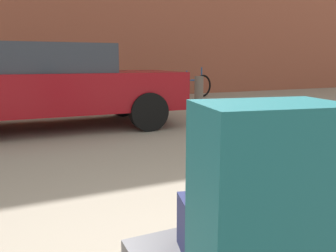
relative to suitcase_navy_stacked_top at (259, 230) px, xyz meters
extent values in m
cylinder|color=black|center=(0.50, 0.22, -0.34)|extent=(0.24, 0.06, 0.24)
cube|color=#191E47|center=(0.00, 0.00, 0.00)|extent=(0.68, 0.50, 0.24)
cube|color=#144C51|center=(-0.25, -0.31, 0.23)|extent=(0.43, 0.32, 0.69)
cube|color=#4C5128|center=(0.00, 0.00, 0.23)|extent=(0.42, 0.31, 0.22)
cube|color=maroon|center=(-0.25, 5.08, 0.18)|extent=(4.35, 1.93, 0.64)
cube|color=#2D333D|center=(-0.50, 5.09, 0.73)|extent=(2.46, 1.66, 0.46)
cylinder|color=black|center=(1.20, 5.89, -0.14)|extent=(0.65, 0.24, 0.64)
cylinder|color=black|center=(1.15, 4.19, -0.14)|extent=(0.65, 0.24, 0.64)
torus|color=black|center=(3.75, 8.32, -0.10)|extent=(0.71, 0.24, 0.72)
torus|color=black|center=(4.75, 8.59, -0.10)|extent=(0.71, 0.24, 0.72)
cylinder|color=#194C8C|center=(4.25, 8.45, 0.10)|extent=(0.98, 0.30, 0.04)
cylinder|color=#194C8C|center=(4.05, 8.40, 0.25)|extent=(0.05, 0.05, 0.30)
cylinder|color=#194C8C|center=(4.68, 8.57, 0.30)|extent=(0.05, 0.05, 0.40)
cylinder|color=#72665B|center=(2.72, 7.65, -0.10)|extent=(0.26, 0.26, 0.72)
cylinder|color=#72665B|center=(4.07, 7.65, -0.10)|extent=(0.26, 0.26, 0.72)
camera|label=1|loc=(-0.87, -1.01, 0.68)|focal=36.29mm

